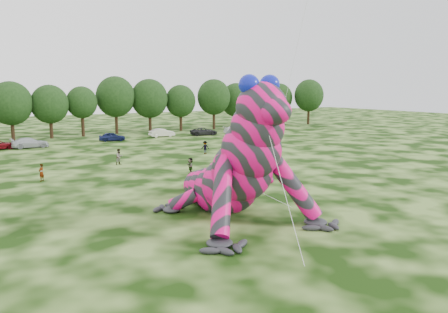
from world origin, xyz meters
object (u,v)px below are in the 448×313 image
spectator_0 (41,173)px  tree_9 (82,111)px  tree_14 (236,105)px  car_6 (204,131)px  car_4 (112,137)px  tree_12 (181,108)px  tree_7 (11,111)px  inflatable_gecko (220,145)px  spectator_1 (119,157)px  tree_10 (116,105)px  car_3 (30,143)px  car_7 (236,130)px  tree_16 (279,104)px  tree_13 (214,104)px  tree_8 (50,112)px  spectator_2 (205,147)px  tree_11 (150,106)px  spectator_5 (190,166)px  car_5 (162,133)px  tree_15 (258,104)px  tree_17 (309,102)px

spectator_0 → tree_9: bearing=-155.4°
tree_14 → car_6: (-13.37, -10.52, -4.02)m
car_4 → tree_12: bearing=-47.9°
tree_14 → car_4: size_ratio=2.29×
tree_12 → tree_7: bearing=-178.2°
tree_14 → spectator_0: 57.93m
inflatable_gecko → tree_12: (21.64, 52.89, -0.16)m
tree_7 → tree_9: 11.17m
tree_12 → tree_14: tree_14 is taller
spectator_1 → tree_10: bearing=56.0°
car_3 → car_7: car_3 is taller
tree_9 → car_4: tree_9 is taller
tree_9 → inflatable_gecko: bearing=-92.9°
tree_7 → car_4: bearing=-32.8°
tree_16 → spectator_1: bearing=-145.3°
tree_9 → tree_12: size_ratio=0.97×
tree_13 → car_7: bearing=-93.2°
spectator_0 → tree_7: bearing=-138.2°
tree_7 → tree_8: (5.86, 0.18, -0.27)m
tree_13 → spectator_2: tree_13 is taller
tree_11 → spectator_5: tree_11 is taller
tree_16 → spectator_1: tree_16 is taller
tree_7 → spectator_1: size_ratio=5.36×
car_3 → car_4: car_3 is taller
tree_9 → spectator_0: size_ratio=5.37×
tree_9 → car_5: 14.36m
inflatable_gecko → car_4: 43.72m
tree_7 → tree_11: tree_11 is taller
tree_8 → car_7: bearing=-16.9°
car_7 → tree_16: bearing=-58.0°
car_5 → tree_9: bearing=55.6°
tree_16 → car_3: tree_16 is taller
tree_9 → tree_15: bearing=0.7°
spectator_5 → tree_12: bearing=171.4°
spectator_5 → tree_15: bearing=153.2°
car_4 → car_5: size_ratio=0.93×
tree_8 → spectator_2: tree_8 is taller
tree_17 → car_3: (-60.82, -10.54, -4.42)m
tree_7 → tree_17: bearing=-0.1°
tree_15 → tree_10: bearing=178.5°
tree_9 → spectator_1: bearing=-95.8°
tree_13 → tree_16: size_ratio=1.08×
car_3 → spectator_2: size_ratio=2.97×
inflatable_gecko → tree_15: (40.10, 52.92, 0.17)m
tree_12 → car_3: 31.36m
tree_16 → spectator_1: size_ratio=5.30×
inflatable_gecko → tree_16: (47.07, 54.52, 0.04)m
car_5 → spectator_1: 27.33m
car_6 → tree_16: bearing=-58.6°
tree_10 → tree_14: (26.06, 0.14, -0.55)m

